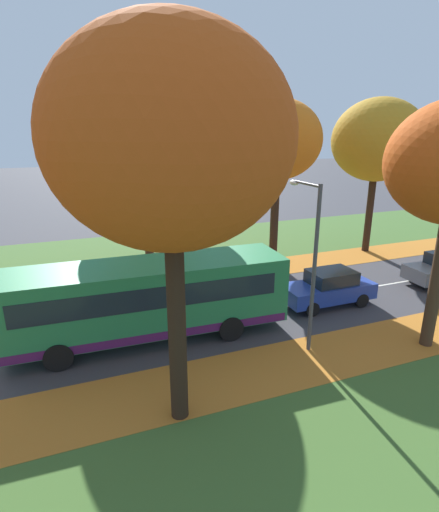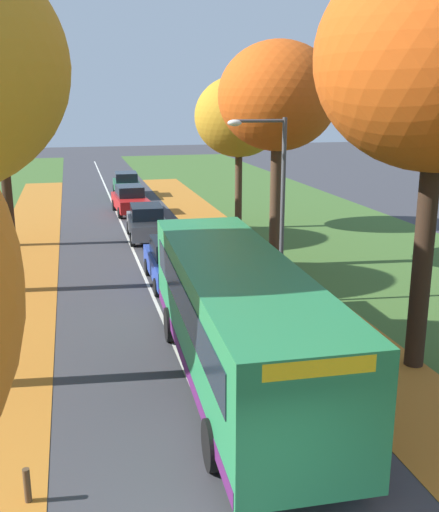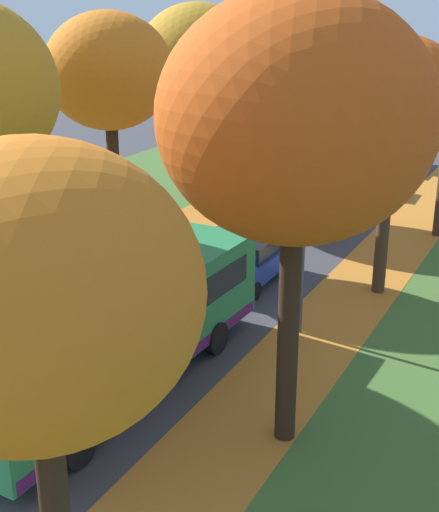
% 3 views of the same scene
% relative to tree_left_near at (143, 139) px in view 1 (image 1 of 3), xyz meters
% --- Properties ---
extents(grass_verge_left, '(12.00, 90.00, 0.01)m').
position_rel_tree_left_near_xyz_m(grass_verge_left, '(-3.88, 11.37, -7.19)').
color(grass_verge_left, '#3D6028').
rests_on(grass_verge_left, ground).
extents(leaf_litter_left, '(2.80, 60.00, 0.00)m').
position_rel_tree_left_near_xyz_m(leaf_litter_left, '(0.72, 5.37, -7.19)').
color(leaf_litter_left, '#B26B23').
rests_on(leaf_litter_left, grass_verge_left).
extents(leaf_litter_right, '(2.80, 60.00, 0.00)m').
position_rel_tree_left_near_xyz_m(leaf_litter_right, '(9.92, 5.37, -7.19)').
color(leaf_litter_right, '#B26B23').
rests_on(leaf_litter_right, grass_verge_right).
extents(road_centre_line, '(0.12, 80.00, 0.01)m').
position_rel_tree_left_near_xyz_m(road_centre_line, '(5.32, 11.37, -7.20)').
color(road_centre_line, silver).
rests_on(road_centre_line, ground).
extents(tree_left_near, '(6.00, 6.00, 9.92)m').
position_rel_tree_left_near_xyz_m(tree_left_near, '(0.00, 0.00, 0.00)').
color(tree_left_near, '#382619').
rests_on(tree_left_near, ground).
extents(tree_left_mid, '(4.83, 4.83, 9.30)m').
position_rel_tree_left_near_xyz_m(tree_left_mid, '(0.11, 7.34, -0.13)').
color(tree_left_mid, black).
rests_on(tree_left_mid, ground).
extents(tree_left_far, '(5.53, 5.53, 9.53)m').
position_rel_tree_left_near_xyz_m(tree_left_far, '(-0.00, 14.31, -0.19)').
color(tree_left_far, black).
rests_on(tree_left_far, ground).
extents(tree_right_near, '(5.68, 5.68, 10.02)m').
position_rel_tree_left_near_xyz_m(tree_right_near, '(11.03, -1.46, 0.22)').
color(tree_right_near, black).
rests_on(tree_right_near, ground).
extents(bollard_third, '(0.12, 0.12, 0.63)m').
position_rel_tree_left_near_xyz_m(bollard_third, '(1.82, -4.70, -6.88)').
color(bollard_third, '#4C3823').
rests_on(bollard_third, ground).
extents(streetlamp_right, '(1.89, 0.28, 6.00)m').
position_rel_tree_left_near_xyz_m(streetlamp_right, '(8.99, 3.85, -3.46)').
color(streetlamp_right, '#47474C').
rests_on(streetlamp_right, ground).
extents(bus, '(2.93, 10.48, 2.98)m').
position_rel_tree_left_near_xyz_m(bus, '(6.37, -1.36, -5.50)').
color(bus, '#237A47').
rests_on(bus, ground).
extents(car_blue_lead, '(1.80, 4.21, 1.62)m').
position_rel_tree_left_near_xyz_m(car_blue_lead, '(6.26, 6.85, -6.39)').
color(car_blue_lead, '#233D9E').
rests_on(car_blue_lead, ground).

